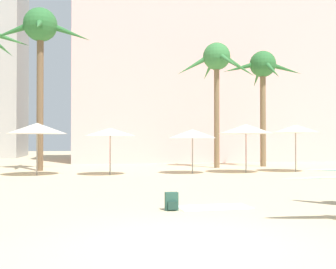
# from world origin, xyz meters

# --- Properties ---
(ground) EXTENTS (120.00, 120.00, 0.00)m
(ground) POSITION_xyz_m (0.00, 0.00, 0.00)
(ground) COLOR #C6B28C
(hotel_pink) EXTENTS (21.80, 10.46, 17.98)m
(hotel_pink) POSITION_xyz_m (8.48, 28.13, 8.99)
(hotel_pink) COLOR beige
(hotel_pink) RESTS_ON ground
(palm_tree_far_left) EXTENTS (4.95, 5.07, 7.52)m
(palm_tree_far_left) POSITION_xyz_m (6.28, 17.51, 6.22)
(palm_tree_far_left) COLOR brown
(palm_tree_far_left) RESTS_ON ground
(palm_tree_center) EXTENTS (5.31, 4.90, 7.29)m
(palm_tree_center) POSITION_xyz_m (9.53, 18.14, 5.98)
(palm_tree_center) COLOR brown
(palm_tree_center) RESTS_ON ground
(palm_tree_right) EXTENTS (5.47, 5.50, 8.79)m
(palm_tree_right) POSITION_xyz_m (-3.87, 16.89, 7.34)
(palm_tree_right) COLOR brown
(palm_tree_right) RESTS_ON ground
(cafe_umbrella_0) EXTENTS (2.33, 2.33, 2.17)m
(cafe_umbrella_0) POSITION_xyz_m (3.71, 13.48, 1.96)
(cafe_umbrella_0) COLOR gray
(cafe_umbrella_0) RESTS_ON ground
(cafe_umbrella_1) EXTENTS (2.48, 2.48, 2.46)m
(cafe_umbrella_1) POSITION_xyz_m (9.31, 13.63, 2.24)
(cafe_umbrella_1) COLOR gray
(cafe_umbrella_1) RESTS_ON ground
(cafe_umbrella_2) EXTENTS (2.75, 2.75, 2.45)m
(cafe_umbrella_2) POSITION_xyz_m (-3.69, 13.93, 2.20)
(cafe_umbrella_2) COLOR gray
(cafe_umbrella_2) RESTS_ON ground
(cafe_umbrella_5) EXTENTS (2.76, 2.76, 2.46)m
(cafe_umbrella_5) POSITION_xyz_m (6.51, 13.49, 2.21)
(cafe_umbrella_5) COLOR gray
(cafe_umbrella_5) RESTS_ON ground
(cafe_umbrella_7) EXTENTS (2.35, 2.35, 2.21)m
(cafe_umbrella_7) POSITION_xyz_m (-0.32, 13.39, 2.03)
(cafe_umbrella_7) COLOR gray
(cafe_umbrella_7) RESTS_ON ground
(beach_towel) EXTENTS (1.75, 0.88, 0.01)m
(beach_towel) POSITION_xyz_m (1.60, 3.30, 0.01)
(beach_towel) COLOR white
(beach_towel) RESTS_ON ground
(backpack) EXTENTS (0.31, 0.25, 0.42)m
(backpack) POSITION_xyz_m (0.50, 3.09, 0.20)
(backpack) COLOR #284F42
(backpack) RESTS_ON ground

